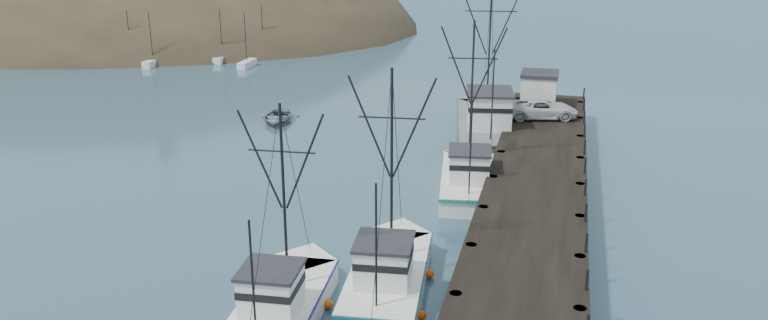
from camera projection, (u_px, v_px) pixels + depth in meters
The scene contains 11 objects.
ground at pixel (206, 312), 34.54m from camera, with size 400.00×400.00×0.00m, color #2B4A60.
pier at pixel (536, 184), 45.47m from camera, with size 6.00×44.00×2.00m.
headland at pixel (15, 44), 125.27m from camera, with size 134.80×78.00×51.00m.
moored_sailboats at pixel (174, 54), 91.76m from camera, with size 24.85×19.45×6.35m.
trawler_near at pixel (388, 274), 36.39m from camera, with size 4.49×11.01×11.14m.
trawler_mid at pixel (283, 303), 33.72m from camera, with size 4.06×10.20×10.23m.
trawler_far at pixel (469, 178), 49.02m from camera, with size 4.81×11.12×11.33m.
work_vessel at pixel (487, 126), 59.06m from camera, with size 6.68×15.70×13.06m.
pier_shed at pixel (539, 89), 61.61m from camera, with size 3.00×3.20×2.80m.
pickup_truck at pixel (542, 109), 58.10m from camera, with size 2.50×5.43×1.51m, color silver.
motorboat at pixel (278, 122), 64.64m from camera, with size 3.51×4.91×1.02m, color slate.
Camera 1 is at (15.31, -27.48, 17.91)m, focal length 35.00 mm.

